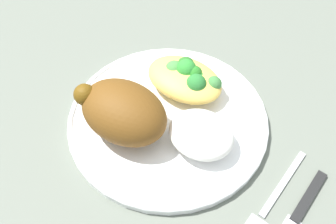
% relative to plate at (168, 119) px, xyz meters
% --- Properties ---
extents(ground_plane, '(2.00, 2.00, 0.00)m').
position_rel_plate_xyz_m(ground_plane, '(0.00, 0.00, -0.01)').
color(ground_plane, '#62685D').
extents(plate, '(0.27, 0.27, 0.01)m').
position_rel_plate_xyz_m(plate, '(0.00, 0.00, 0.00)').
color(plate, white).
rests_on(plate, ground_plane).
extents(roasted_chicken, '(0.12, 0.09, 0.07)m').
position_rel_plate_xyz_m(roasted_chicken, '(0.04, 0.05, 0.04)').
color(roasted_chicken, brown).
rests_on(roasted_chicken, plate).
extents(rice_pile, '(0.09, 0.07, 0.04)m').
position_rel_plate_xyz_m(rice_pile, '(-0.06, 0.01, 0.02)').
color(rice_pile, white).
rests_on(rice_pile, plate).
extents(mac_cheese_with_broccoli, '(0.11, 0.08, 0.04)m').
position_rel_plate_xyz_m(mac_cheese_with_broccoli, '(0.01, -0.06, 0.03)').
color(mac_cheese_with_broccoli, '#ECC054').
rests_on(mac_cheese_with_broccoli, plate).
extents(fork, '(0.03, 0.14, 0.01)m').
position_rel_plate_xyz_m(fork, '(-0.17, 0.03, -0.00)').
color(fork, '#B2B2B7').
rests_on(fork, ground_plane).
extents(knife, '(0.03, 0.19, 0.01)m').
position_rel_plate_xyz_m(knife, '(-0.20, 0.03, -0.00)').
color(knife, black).
rests_on(knife, ground_plane).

